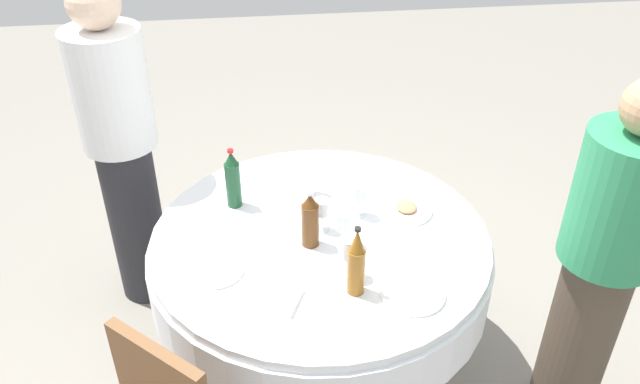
{
  "coord_description": "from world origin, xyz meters",
  "views": [
    {
      "loc": [
        -2.06,
        0.26,
        2.33
      ],
      "look_at": [
        0.0,
        0.0,
        0.95
      ],
      "focal_mm": 35.96,
      "sensor_mm": 36.0,
      "label": 1
    }
  ],
  "objects_px": {
    "wine_glass_mid": "(360,193)",
    "plate_left": "(216,269)",
    "plate_outer": "(413,293)",
    "person_west": "(601,266)",
    "dining_table": "(320,263)",
    "bottle_amber_north": "(356,263)",
    "wine_glass_south": "(309,172)",
    "bottle_brown_rear": "(310,220)",
    "wine_glass_far": "(344,222)",
    "wine_glass_near": "(323,209)",
    "wine_glass_east": "(348,250)",
    "bottle_dark_green_west": "(233,180)",
    "plate_mid": "(406,210)",
    "person_north": "(122,147)"
  },
  "relations": [
    {
      "from": "plate_outer",
      "to": "plate_mid",
      "type": "bearing_deg",
      "value": -11.01
    },
    {
      "from": "dining_table",
      "to": "wine_glass_south",
      "type": "height_order",
      "value": "wine_glass_south"
    },
    {
      "from": "bottle_amber_north",
      "to": "wine_glass_south",
      "type": "distance_m",
      "value": 0.66
    },
    {
      "from": "wine_glass_mid",
      "to": "plate_left",
      "type": "distance_m",
      "value": 0.68
    },
    {
      "from": "wine_glass_south",
      "to": "plate_outer",
      "type": "relative_size",
      "value": 0.68
    },
    {
      "from": "plate_outer",
      "to": "person_north",
      "type": "xyz_separation_m",
      "value": [
        1.01,
        1.13,
        0.12
      ]
    },
    {
      "from": "dining_table",
      "to": "plate_outer",
      "type": "xyz_separation_m",
      "value": [
        -0.39,
        -0.29,
        0.16
      ]
    },
    {
      "from": "bottle_amber_north",
      "to": "person_west",
      "type": "relative_size",
      "value": 0.19
    },
    {
      "from": "wine_glass_south",
      "to": "wine_glass_east",
      "type": "bearing_deg",
      "value": -171.9
    },
    {
      "from": "dining_table",
      "to": "bottle_brown_rear",
      "type": "relative_size",
      "value": 5.62
    },
    {
      "from": "plate_mid",
      "to": "plate_left",
      "type": "bearing_deg",
      "value": 109.59
    },
    {
      "from": "bottle_dark_green_west",
      "to": "plate_mid",
      "type": "distance_m",
      "value": 0.75
    },
    {
      "from": "bottle_dark_green_west",
      "to": "wine_glass_east",
      "type": "distance_m",
      "value": 0.66
    },
    {
      "from": "person_west",
      "to": "plate_mid",
      "type": "bearing_deg",
      "value": -108.41
    },
    {
      "from": "bottle_dark_green_west",
      "to": "dining_table",
      "type": "bearing_deg",
      "value": -127.27
    },
    {
      "from": "plate_left",
      "to": "plate_outer",
      "type": "distance_m",
      "value": 0.74
    },
    {
      "from": "plate_left",
      "to": "person_north",
      "type": "xyz_separation_m",
      "value": [
        0.79,
        0.43,
        0.12
      ]
    },
    {
      "from": "wine_glass_mid",
      "to": "wine_glass_south",
      "type": "bearing_deg",
      "value": 45.66
    },
    {
      "from": "dining_table",
      "to": "plate_outer",
      "type": "distance_m",
      "value": 0.51
    },
    {
      "from": "wine_glass_near",
      "to": "plate_mid",
      "type": "bearing_deg",
      "value": -78.31
    },
    {
      "from": "bottle_brown_rear",
      "to": "wine_glass_far",
      "type": "distance_m",
      "value": 0.13
    },
    {
      "from": "bottle_amber_north",
      "to": "plate_mid",
      "type": "bearing_deg",
      "value": -33.07
    },
    {
      "from": "wine_glass_near",
      "to": "dining_table",
      "type": "bearing_deg",
      "value": 156.28
    },
    {
      "from": "bottle_brown_rear",
      "to": "plate_outer",
      "type": "bearing_deg",
      "value": -135.6
    },
    {
      "from": "wine_glass_far",
      "to": "person_west",
      "type": "distance_m",
      "value": 0.96
    },
    {
      "from": "bottle_dark_green_west",
      "to": "plate_left",
      "type": "bearing_deg",
      "value": 169.68
    },
    {
      "from": "bottle_brown_rear",
      "to": "wine_glass_south",
      "type": "distance_m",
      "value": 0.36
    },
    {
      "from": "wine_glass_east",
      "to": "plate_outer",
      "type": "xyz_separation_m",
      "value": [
        -0.14,
        -0.22,
        -0.11
      ]
    },
    {
      "from": "plate_mid",
      "to": "person_west",
      "type": "distance_m",
      "value": 0.79
    },
    {
      "from": "plate_mid",
      "to": "dining_table",
      "type": "bearing_deg",
      "value": 106.28
    },
    {
      "from": "person_north",
      "to": "person_west",
      "type": "height_order",
      "value": "person_north"
    },
    {
      "from": "bottle_dark_green_west",
      "to": "wine_glass_far",
      "type": "bearing_deg",
      "value": -127.53
    },
    {
      "from": "wine_glass_mid",
      "to": "bottle_dark_green_west",
      "type": "bearing_deg",
      "value": 74.85
    },
    {
      "from": "wine_glass_south",
      "to": "plate_mid",
      "type": "distance_m",
      "value": 0.45
    },
    {
      "from": "wine_glass_mid",
      "to": "plate_left",
      "type": "bearing_deg",
      "value": 115.86
    },
    {
      "from": "dining_table",
      "to": "bottle_amber_north",
      "type": "bearing_deg",
      "value": -166.24
    },
    {
      "from": "bottle_amber_north",
      "to": "wine_glass_mid",
      "type": "height_order",
      "value": "bottle_amber_north"
    },
    {
      "from": "wine_glass_far",
      "to": "plate_left",
      "type": "distance_m",
      "value": 0.52
    },
    {
      "from": "dining_table",
      "to": "person_west",
      "type": "distance_m",
      "value": 1.09
    },
    {
      "from": "bottle_amber_north",
      "to": "plate_left",
      "type": "height_order",
      "value": "bottle_amber_north"
    },
    {
      "from": "wine_glass_east",
      "to": "person_west",
      "type": "distance_m",
      "value": 0.93
    },
    {
      "from": "wine_glass_near",
      "to": "wine_glass_mid",
      "type": "relative_size",
      "value": 0.95
    },
    {
      "from": "wine_glass_mid",
      "to": "plate_outer",
      "type": "xyz_separation_m",
      "value": [
        -0.51,
        -0.11,
        -0.1
      ]
    },
    {
      "from": "bottle_brown_rear",
      "to": "wine_glass_south",
      "type": "xyz_separation_m",
      "value": [
        0.36,
        -0.03,
        -0.0
      ]
    },
    {
      "from": "plate_outer",
      "to": "person_west",
      "type": "bearing_deg",
      "value": -90.58
    },
    {
      "from": "wine_glass_near",
      "to": "bottle_dark_green_west",
      "type": "bearing_deg",
      "value": 57.97
    },
    {
      "from": "wine_glass_east",
      "to": "plate_outer",
      "type": "height_order",
      "value": "wine_glass_east"
    },
    {
      "from": "plate_left",
      "to": "person_north",
      "type": "distance_m",
      "value": 0.9
    },
    {
      "from": "wine_glass_far",
      "to": "wine_glass_mid",
      "type": "xyz_separation_m",
      "value": [
        0.19,
        -0.1,
        0.0
      ]
    },
    {
      "from": "bottle_amber_north",
      "to": "plate_left",
      "type": "distance_m",
      "value": 0.55
    }
  ]
}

